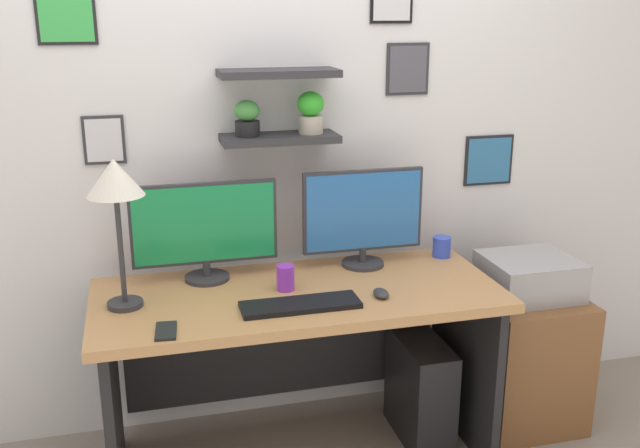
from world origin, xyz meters
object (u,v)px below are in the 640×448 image
at_px(keyboard, 300,305).
at_px(computer_tower_right, 420,390).
at_px(monitor_right, 363,216).
at_px(drawer_cabinet, 522,356).
at_px(monitor_left, 205,229).
at_px(computer_mouse, 381,293).
at_px(desk, 296,334).
at_px(pen_cup, 285,278).
at_px(printer, 529,276).
at_px(coffee_mug, 442,247).
at_px(cell_phone, 166,331).
at_px(desk_lamp, 115,187).

bearing_deg(keyboard, computer_tower_right, 17.50).
xyz_separation_m(monitor_right, keyboard, (-0.36, -0.38, -0.21)).
bearing_deg(drawer_cabinet, monitor_left, 173.62).
xyz_separation_m(computer_mouse, drawer_cabinet, (0.76, 0.21, -0.47)).
xyz_separation_m(desk, pen_cup, (-0.05, -0.03, 0.26)).
height_order(monitor_right, pen_cup, monitor_right).
bearing_deg(desk, printer, 0.52).
relative_size(monitor_left, computer_tower_right, 1.27).
relative_size(keyboard, coffee_mug, 4.89).
relative_size(monitor_right, cell_phone, 3.69).
xyz_separation_m(keyboard, computer_mouse, (0.32, 0.02, 0.01)).
xyz_separation_m(pen_cup, printer, (1.09, 0.04, -0.12)).
bearing_deg(keyboard, printer, 11.76).
relative_size(desk_lamp, cell_phone, 3.95).
xyz_separation_m(computer_mouse, cell_phone, (-0.81, -0.11, -0.01)).
xyz_separation_m(desk, printer, (1.05, 0.01, 0.15)).
distance_m(printer, computer_tower_right, 0.68).
bearing_deg(printer, monitor_left, 173.62).
height_order(keyboard, computer_mouse, computer_mouse).
bearing_deg(monitor_right, coffee_mug, 1.68).
xyz_separation_m(keyboard, cell_phone, (-0.49, -0.09, -0.01)).
bearing_deg(monitor_left, monitor_right, -0.00).
distance_m(desk_lamp, drawer_cabinet, 1.92).
height_order(monitor_left, pen_cup, monitor_left).
height_order(computer_mouse, coffee_mug, coffee_mug).
bearing_deg(coffee_mug, computer_mouse, -138.04).
bearing_deg(drawer_cabinet, computer_tower_right, -174.94).
distance_m(coffee_mug, pen_cup, 0.78).
xyz_separation_m(computer_mouse, printer, (0.76, 0.21, -0.08)).
relative_size(desk_lamp, drawer_cabinet, 0.92).
height_order(computer_mouse, desk_lamp, desk_lamp).
distance_m(cell_phone, coffee_mug, 1.31).
bearing_deg(pen_cup, computer_mouse, -25.99).
distance_m(coffee_mug, computer_tower_right, 0.63).
relative_size(keyboard, computer_tower_right, 0.96).
xyz_separation_m(desk_lamp, printer, (1.70, 0.05, -0.52)).
height_order(desk, drawer_cabinet, desk).
distance_m(computer_mouse, computer_tower_right, 0.61).
bearing_deg(computer_tower_right, keyboard, -162.50).
bearing_deg(monitor_left, desk_lamp, -147.32).
distance_m(computer_mouse, cell_phone, 0.82).
distance_m(monitor_right, coffee_mug, 0.41).
distance_m(drawer_cabinet, printer, 0.38).
bearing_deg(coffee_mug, drawer_cabinet, -25.52).
xyz_separation_m(coffee_mug, computer_tower_right, (-0.16, -0.21, -0.57)).
xyz_separation_m(desk, coffee_mug, (0.70, 0.17, 0.26)).
height_order(keyboard, drawer_cabinet, keyboard).
height_order(keyboard, computer_tower_right, keyboard).
distance_m(monitor_left, cell_phone, 0.55).
bearing_deg(computer_mouse, keyboard, -176.74).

